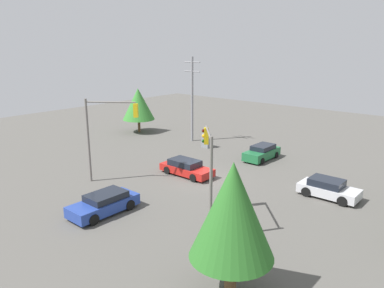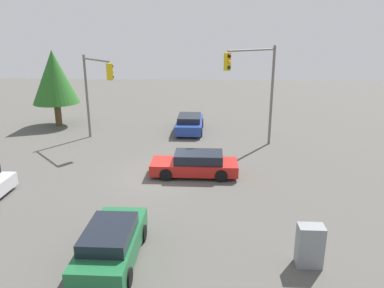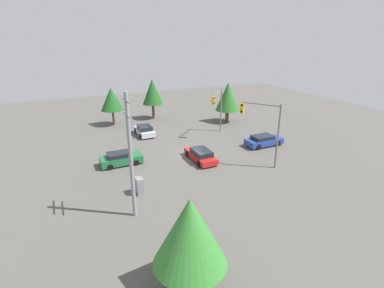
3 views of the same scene
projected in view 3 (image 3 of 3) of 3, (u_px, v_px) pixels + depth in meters
ground_plane at (193, 156)px, 34.00m from camera, size 80.00×80.00×0.00m
sedan_silver at (145, 130)px, 40.62m from camera, size 4.18×1.99×1.36m
sedan_red at (201, 155)px, 32.51m from camera, size 4.72×1.97×1.31m
sedan_green at (121, 159)px, 31.45m from camera, size 1.89×4.31×1.40m
sedan_blue at (264, 141)px, 36.81m from camera, size 2.06×4.62×1.34m
traffic_signal_main at (218, 105)px, 39.74m from camera, size 2.84×3.02×6.00m
traffic_signal_cross at (264, 123)px, 30.07m from camera, size 3.46×2.64×6.71m
utility_pole_tall at (130, 154)px, 21.16m from camera, size 2.20×0.28×9.48m
electrical_cabinet at (139, 186)px, 25.72m from camera, size 0.87×0.58×1.49m
tree_corner at (228, 97)px, 45.58m from camera, size 3.69×3.69×6.13m
tree_right at (190, 232)px, 15.23m from camera, size 3.99×3.99×5.53m
tree_left at (112, 99)px, 43.98m from camera, size 3.32×3.32×5.68m
tree_far at (152, 92)px, 47.21m from camera, size 3.21×3.21×6.37m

